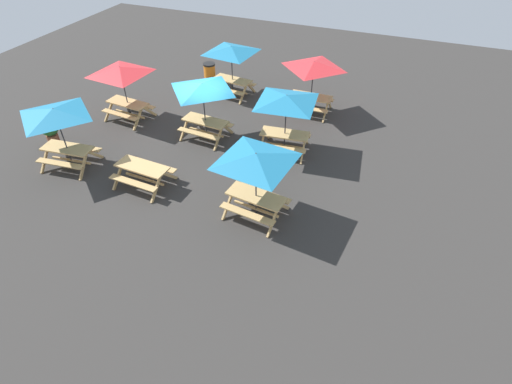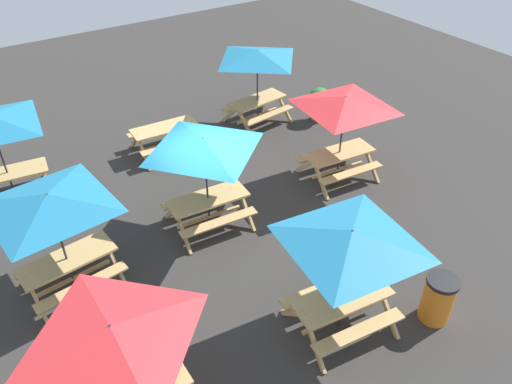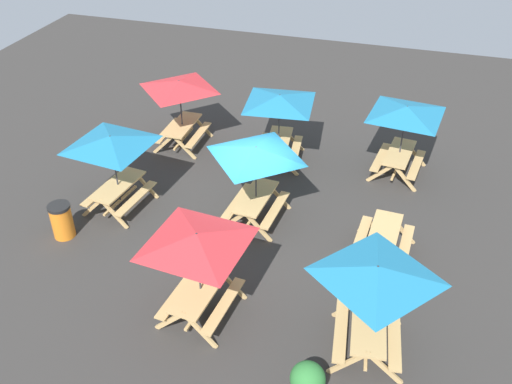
% 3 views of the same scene
% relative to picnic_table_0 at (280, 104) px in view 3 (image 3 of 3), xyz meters
% --- Properties ---
extents(ground_plane, '(29.95, 29.95, 0.00)m').
position_rel_picnic_table_0_xyz_m(ground_plane, '(-3.44, -0.04, -1.99)').
color(ground_plane, '#33302D').
rests_on(ground_plane, ground).
extents(picnic_table_0, '(2.81, 2.81, 2.34)m').
position_rel_picnic_table_0_xyz_m(picnic_table_0, '(0.00, 0.00, 0.00)').
color(picnic_table_0, tan).
rests_on(picnic_table_0, ground).
extents(picnic_table_1, '(2.15, 2.15, 2.34)m').
position_rel_picnic_table_0_xyz_m(picnic_table_1, '(-3.19, -0.22, 0.00)').
color(picnic_table_1, tan).
rests_on(picnic_table_1, ground).
extents(picnic_table_2, '(2.81, 2.81, 2.34)m').
position_rel_picnic_table_0_xyz_m(picnic_table_2, '(0.32, -3.73, 0.00)').
color(picnic_table_2, tan).
rests_on(picnic_table_2, ground).
extents(picnic_table_3, '(1.87, 1.62, 0.81)m').
position_rel_picnic_table_0_xyz_m(picnic_table_3, '(-3.76, -3.72, -1.43)').
color(picnic_table_3, tan).
rests_on(picnic_table_3, ground).
extents(picnic_table_4, '(2.81, 2.81, 2.34)m').
position_rel_picnic_table_0_xyz_m(picnic_table_4, '(-6.93, -0.08, 0.00)').
color(picnic_table_4, tan).
rests_on(picnic_table_4, ground).
extents(picnic_table_5, '(2.21, 2.21, 2.34)m').
position_rel_picnic_table_0_xyz_m(picnic_table_5, '(-6.85, -3.75, 0.00)').
color(picnic_table_5, tan).
rests_on(picnic_table_5, ground).
extents(picnic_table_6, '(2.81, 2.81, 2.34)m').
position_rel_picnic_table_0_xyz_m(picnic_table_6, '(-3.76, 3.63, 0.00)').
color(picnic_table_6, tan).
rests_on(picnic_table_6, ground).
extents(picnic_table_7, '(2.01, 2.01, 2.34)m').
position_rel_picnic_table_0_xyz_m(picnic_table_7, '(0.08, 3.32, 0.00)').
color(picnic_table_7, tan).
rests_on(picnic_table_7, ground).
extents(trash_bin_orange, '(0.59, 0.59, 0.98)m').
position_rel_picnic_table_0_xyz_m(trash_bin_orange, '(-5.37, 4.45, -1.49)').
color(trash_bin_orange, orange).
rests_on(trash_bin_orange, ground).
extents(potted_plant_0, '(0.67, 0.67, 1.05)m').
position_rel_picnic_table_0_xyz_m(potted_plant_0, '(-8.53, -2.85, -1.37)').
color(potted_plant_0, '#935138').
rests_on(potted_plant_0, ground).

